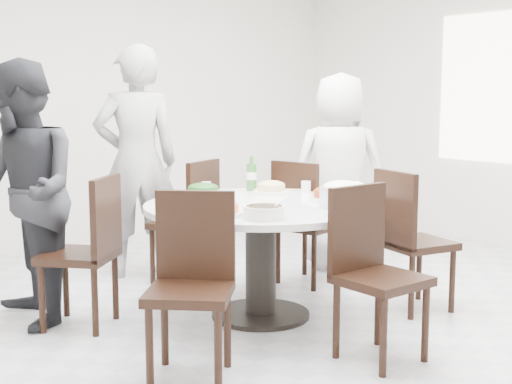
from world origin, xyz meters
TOP-DOWN VIEW (x-y plane):
  - floor at (0.00, 0.00)m, footprint 6.00×6.00m
  - wall_back at (0.00, 3.00)m, footprint 6.00×0.01m
  - dining_table at (-0.14, 0.11)m, footprint 1.50×1.50m
  - chair_ne at (0.68, 0.53)m, footprint 0.49×0.49m
  - chair_n at (-0.06, 1.17)m, footprint 0.56×0.56m
  - chair_nw at (-1.15, 0.67)m, footprint 0.59×0.59m
  - chair_sw at (-1.06, -0.46)m, footprint 0.59×0.59m
  - chair_s at (-0.10, -0.89)m, footprint 0.42×0.42m
  - chair_se at (0.78, -0.41)m, footprint 0.50×0.50m
  - diner_right at (1.20, 0.75)m, footprint 0.94×0.88m
  - diner_middle at (-0.24, 1.55)m, footprint 0.78×0.64m
  - diner_left at (-1.40, 0.90)m, footprint 0.72×0.88m
  - dish_greens at (-0.26, 0.59)m, footprint 0.27×0.27m
  - dish_pale at (0.19, 0.41)m, footprint 0.25×0.25m
  - dish_orange at (-0.56, 0.28)m, footprint 0.28×0.28m
  - dish_redbrown at (0.28, -0.08)m, footprint 0.25×0.25m
  - dish_tofu at (-0.60, -0.11)m, footprint 0.25×0.25m
  - rice_bowl at (0.18, -0.30)m, footprint 0.29×0.29m
  - soup_bowl at (-0.46, -0.33)m, footprint 0.24×0.24m
  - beverage_bottle at (0.19, 0.63)m, footprint 0.07×0.07m
  - tea_cups at (-0.18, 0.76)m, footprint 0.07×0.07m
  - chopsticks at (-0.12, 0.74)m, footprint 0.24×0.04m

SIDE VIEW (x-z plane):
  - floor at x=0.00m, z-range -0.01..0.01m
  - dining_table at x=-0.14m, z-range 0.00..0.75m
  - chair_ne at x=0.68m, z-range 0.00..0.95m
  - chair_n at x=-0.06m, z-range 0.00..0.95m
  - chair_nw at x=-1.15m, z-range 0.00..0.95m
  - chair_sw at x=-1.06m, z-range 0.00..0.95m
  - chair_s at x=-0.10m, z-range 0.00..0.95m
  - chair_se at x=0.78m, z-range 0.00..0.95m
  - chopsticks at x=-0.12m, z-range 0.75..0.76m
  - dish_redbrown at x=0.28m, z-range 0.75..0.81m
  - dish_tofu at x=-0.60m, z-range 0.75..0.81m
  - dish_pale at x=0.19m, z-range 0.75..0.82m
  - dish_greens at x=-0.26m, z-range 0.75..0.82m
  - soup_bowl at x=-0.46m, z-range 0.75..0.82m
  - dish_orange at x=-0.56m, z-range 0.75..0.82m
  - tea_cups at x=-0.18m, z-range 0.75..0.83m
  - diner_right at x=1.20m, z-range 0.00..1.62m
  - rice_bowl at x=0.18m, z-range 0.75..0.87m
  - diner_left at x=-1.40m, z-range 0.00..1.67m
  - beverage_bottle at x=0.19m, z-range 0.75..1.00m
  - diner_middle at x=-0.24m, z-range 0.00..1.83m
  - wall_back at x=0.00m, z-range 0.00..2.80m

